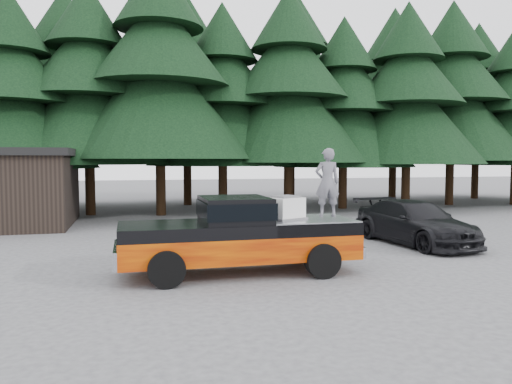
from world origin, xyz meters
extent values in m
plane|color=#464648|center=(0.00, 0.00, 0.00)|extent=(120.00, 120.00, 0.00)
cube|color=black|center=(-0.08, 0.69, 1.62)|extent=(1.66, 1.90, 0.59)
cube|color=silver|center=(1.21, 0.60, 1.60)|extent=(0.98, 0.92, 0.54)
imported|color=slate|center=(2.50, 1.02, 2.24)|extent=(0.71, 0.51, 1.81)
imported|color=black|center=(6.71, 3.48, 0.73)|extent=(2.62, 5.23, 1.46)
camera|label=1|loc=(-2.63, -11.31, 2.84)|focal=35.00mm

